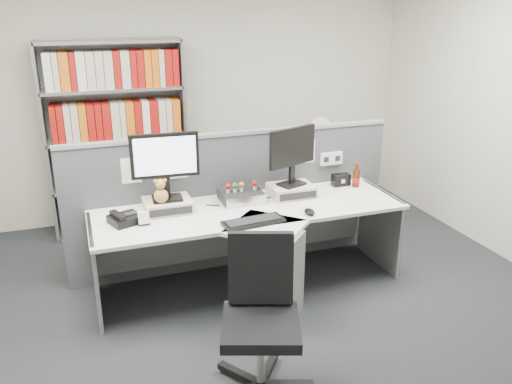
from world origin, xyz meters
name	(u,v)px	position (x,y,z in m)	size (l,w,h in m)	color
ground	(285,336)	(0.00, 0.00, 0.00)	(5.50, 5.50, 0.00)	#292D30
room_shell	(290,95)	(0.00, 0.00, 1.79)	(5.04, 5.54, 2.72)	beige
partition	(235,199)	(0.00, 1.25, 0.65)	(3.00, 0.08, 1.27)	#484C52
desk	(258,248)	(0.00, 0.60, 0.46)	(2.60, 1.20, 0.72)	white
monitor_riser_left	(168,205)	(-0.65, 0.98, 0.77)	(0.38, 0.31, 0.10)	beige
monitor_riser_right	(291,190)	(0.45, 0.98, 0.77)	(0.38, 0.31, 0.10)	beige
monitor_left	(165,161)	(-0.65, 0.98, 1.15)	(0.54, 0.19, 0.55)	black
monitor_right	(292,151)	(0.45, 0.98, 1.13)	(0.48, 0.23, 0.51)	black
desktop_pc	(241,196)	(-0.01, 1.01, 0.77)	(0.35, 0.31, 0.09)	black
figurines	(240,186)	(-0.03, 0.99, 0.86)	(0.29, 0.05, 0.09)	beige
keyboard	(253,222)	(-0.07, 0.50, 0.74)	(0.50, 0.23, 0.03)	black
mouse	(309,212)	(0.41, 0.53, 0.74)	(0.08, 0.12, 0.05)	black
desk_phone	(125,219)	(-1.01, 0.84, 0.76)	(0.28, 0.27, 0.10)	black
desk_calendar	(143,219)	(-0.88, 0.76, 0.77)	(0.09, 0.07, 0.11)	black
plush_toy	(161,193)	(-0.71, 0.92, 0.91)	(0.12, 0.12, 0.20)	#BC873E
speaker	(341,180)	(0.99, 1.08, 0.77)	(0.16, 0.09, 0.11)	black
cola_bottle	(356,178)	(1.11, 1.00, 0.81)	(0.07, 0.07, 0.23)	#3F190A
shelving_unit	(117,141)	(-0.90, 2.44, 0.98)	(1.41, 0.40, 2.00)	gray
filing_cabinet	(317,189)	(1.20, 1.99, 0.35)	(0.45, 0.61, 0.70)	gray
desk_fan	(319,133)	(1.20, 1.99, 1.00)	(0.27, 0.18, 0.47)	white
office_chair	(261,312)	(-0.34, -0.41, 0.53)	(0.66, 0.66, 0.99)	silver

